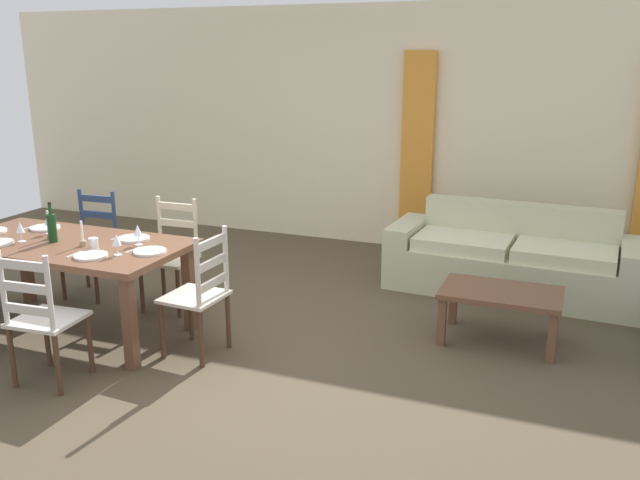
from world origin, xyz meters
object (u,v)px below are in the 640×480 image
object	(u,v)px
wine_glass_near_right	(117,241)
coffee_cup_primary	(94,244)
dining_chair_far_left	(92,244)
couch	(513,261)
wine_bottle	(52,227)
wine_glass_far_left	(48,221)
dining_table	(68,252)
dining_chair_head_east	(200,294)
wine_glass_near_left	(20,228)
coffee_table	(501,298)
dining_chair_near_right	(42,318)
wine_glass_far_right	(138,231)
dining_chair_far_right	(172,254)

from	to	relation	value
wine_glass_near_right	coffee_cup_primary	xyz separation A→B (m)	(-0.26, 0.05, -0.07)
dining_chair_far_left	couch	xyz separation A→B (m)	(3.60, 1.51, -0.19)
wine_bottle	wine_glass_far_left	xyz separation A→B (m)	(-0.20, 0.17, -0.01)
coffee_cup_primary	dining_table	bearing A→B (deg)	165.22
dining_chair_head_east	wine_glass_near_right	distance (m)	0.71
wine_glass_near_left	coffee_cup_primary	world-z (taller)	wine_glass_near_left
dining_chair_head_east	coffee_table	xyz separation A→B (m)	(2.02, 1.05, -0.12)
dining_chair_near_right	wine_glass_far_right	world-z (taller)	dining_chair_near_right
dining_table	coffee_table	distance (m)	3.39
dining_chair_near_right	dining_chair_head_east	bearing A→B (deg)	46.99
dining_table	coffee_cup_primary	bearing A→B (deg)	-14.78
dining_table	wine_glass_near_right	world-z (taller)	wine_glass_near_right
wine_glass_near_left	couch	bearing A→B (deg)	34.58
dining_chair_head_east	wine_glass_near_left	distance (m)	1.56
wine_glass_near_left	wine_glass_far_right	distance (m)	0.94
dining_chair_near_right	dining_chair_far_left	world-z (taller)	same
dining_chair_far_left	wine_glass_near_right	world-z (taller)	dining_chair_far_left
coffee_table	wine_glass_far_left	bearing A→B (deg)	-165.15
dining_chair_near_right	dining_chair_far_right	bearing A→B (deg)	90.93
dining_chair_near_right	dining_chair_far_left	xyz separation A→B (m)	(-0.89, 1.54, 0.00)
dining_chair_head_east	wine_glass_far_right	bearing A→B (deg)	168.46
dining_chair_far_left	coffee_cup_primary	xyz separation A→B (m)	(0.78, -0.86, 0.32)
wine_glass_near_left	couch	distance (m)	4.28
wine_glass_near_left	wine_glass_near_right	distance (m)	0.93
dining_chair_far_right	wine_glass_far_right	size ratio (longest dim) A/B	5.96
dining_table	wine_glass_near_right	distance (m)	0.65
dining_table	wine_bottle	size ratio (longest dim) A/B	6.01
dining_chair_head_east	wine_glass_far_left	xyz separation A→B (m)	(-1.48, 0.13, 0.38)
wine_bottle	dining_chair_far_left	bearing A→B (deg)	112.66
dining_chair_far_right	wine_glass_far_left	xyz separation A→B (m)	(-0.73, -0.64, 0.38)
dining_chair_near_right	coffee_cup_primary	world-z (taller)	dining_chair_near_right
wine_bottle	couch	size ratio (longest dim) A/B	0.14
wine_glass_far_left	coffee_table	xyz separation A→B (m)	(3.50, 0.93, -0.51)
dining_chair_head_east	wine_glass_near_left	size ratio (longest dim) A/B	5.96
couch	wine_glass_far_right	bearing A→B (deg)	-140.36
coffee_cup_primary	wine_glass_near_right	bearing A→B (deg)	-11.82
dining_chair_far_left	dining_chair_near_right	bearing A→B (deg)	-60.09
dining_table	wine_bottle	world-z (taller)	wine_bottle
couch	coffee_table	bearing A→B (deg)	-88.54
couch	dining_table	bearing A→B (deg)	-144.31
dining_table	wine_glass_near_left	size ratio (longest dim) A/B	11.80
wine_glass_near_left	wine_glass_far_right	size ratio (longest dim) A/B	1.00
dining_table	wine_glass_far_right	world-z (taller)	wine_glass_far_right
dining_chair_far_left	wine_glass_far_left	distance (m)	0.76
wine_bottle	coffee_table	distance (m)	3.51
wine_glass_far_right	coffee_table	xyz separation A→B (m)	(2.62, 0.93, -0.51)
dining_chair_far_right	coffee_table	xyz separation A→B (m)	(2.77, 0.29, -0.12)
dining_chair_near_right	wine_glass_near_left	world-z (taller)	dining_chair_near_right
dining_chair_far_left	wine_glass_near_left	xyz separation A→B (m)	(0.11, -0.90, 0.38)
dining_chair_far_right	wine_glass_near_left	distance (m)	1.24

